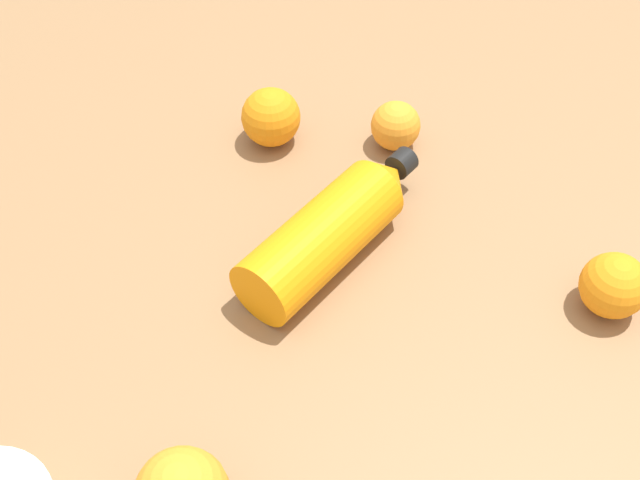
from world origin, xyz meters
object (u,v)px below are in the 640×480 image
object	(u,v)px
orange_1	(614,286)
orange_3	(396,126)
orange_0	(271,117)
water_bottle	(334,228)

from	to	relation	value
orange_1	orange_3	size ratio (longest dim) A/B	1.12
orange_0	orange_1	bearing A→B (deg)	166.11
water_bottle	orange_3	distance (m)	0.20
orange_1	orange_0	bearing A→B (deg)	-13.89
orange_1	orange_3	world-z (taller)	orange_1
orange_0	orange_3	size ratio (longest dim) A/B	1.20
orange_0	orange_1	distance (m)	0.46
orange_1	orange_3	xyz separation A→B (m)	(0.30, -0.16, -0.00)
water_bottle	orange_0	xyz separation A→B (m)	(0.15, -0.15, -0.00)
water_bottle	orange_3	size ratio (longest dim) A/B	4.37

